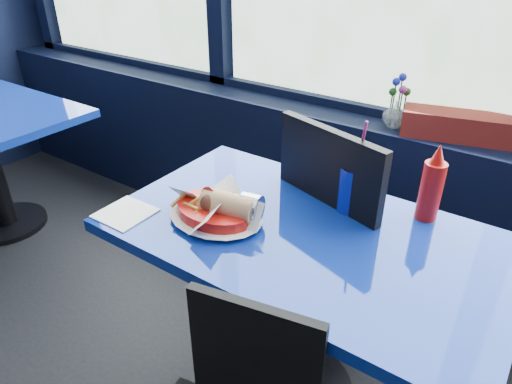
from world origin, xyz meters
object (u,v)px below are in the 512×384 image
at_px(ketchup_bottle, 432,187).
at_px(soda_cup, 353,188).
at_px(near_table, 302,276).
at_px(food_basket, 217,210).
at_px(planter_box, 472,128).
at_px(flower_vase, 396,111).
at_px(chair_near_back, 329,223).

xyz_separation_m(ketchup_bottle, soda_cup, (-0.21, -0.09, -0.03)).
height_order(near_table, food_basket, food_basket).
xyz_separation_m(planter_box, food_basket, (-0.52, -0.99, -0.07)).
distance_m(near_table, planter_box, 0.96).
bearing_deg(near_table, flower_vase, 92.74).
relative_size(flower_vase, ketchup_bottle, 0.91).
relative_size(food_basket, ketchup_bottle, 1.28).
bearing_deg(food_basket, soda_cup, 57.56).
bearing_deg(flower_vase, soda_cup, -81.00).
xyz_separation_m(near_table, planter_box, (0.26, 0.88, 0.29)).
bearing_deg(near_table, food_basket, -157.44).
height_order(chair_near_back, food_basket, chair_near_back).
bearing_deg(near_table, planter_box, 73.34).
xyz_separation_m(near_table, chair_near_back, (-0.06, 0.32, 0.01)).
distance_m(food_basket, ketchup_bottle, 0.66).
bearing_deg(chair_near_back, ketchup_bottle, -169.28).
bearing_deg(soda_cup, chair_near_back, 135.66).
bearing_deg(flower_vase, chair_near_back, -92.48).
relative_size(planter_box, ketchup_bottle, 2.14).
bearing_deg(near_table, ketchup_bottle, 45.22).
distance_m(chair_near_back, soda_cup, 0.31).
bearing_deg(soda_cup, ketchup_bottle, 22.43).
relative_size(planter_box, soda_cup, 1.67).
xyz_separation_m(chair_near_back, planter_box, (0.33, 0.57, 0.28)).
relative_size(ketchup_bottle, soda_cup, 0.78).
distance_m(food_basket, soda_cup, 0.44).
bearing_deg(ketchup_bottle, food_basket, -144.07).
xyz_separation_m(food_basket, ketchup_bottle, (0.53, 0.39, 0.07)).
bearing_deg(flower_vase, near_table, -87.26).
relative_size(planter_box, food_basket, 1.67).
height_order(flower_vase, food_basket, flower_vase).
bearing_deg(planter_box, near_table, -120.30).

